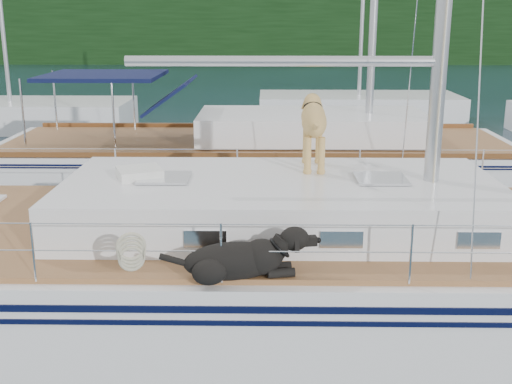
{
  "coord_description": "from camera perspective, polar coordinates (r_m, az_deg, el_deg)",
  "views": [
    {
      "loc": [
        0.62,
        -7.47,
        3.71
      ],
      "look_at": [
        0.5,
        0.2,
        1.6
      ],
      "focal_mm": 45.0,
      "sensor_mm": 36.0,
      "label": 1
    }
  ],
  "objects": [
    {
      "name": "ground",
      "position": [
        8.36,
        -3.51,
        -10.99
      ],
      "size": [
        120.0,
        120.0,
        0.0
      ],
      "primitive_type": "plane",
      "color": "black",
      "rests_on": "ground"
    },
    {
      "name": "tree_line",
      "position": [
        52.47,
        0.23,
        14.62
      ],
      "size": [
        90.0,
        3.0,
        6.0
      ],
      "primitive_type": "cube",
      "color": "black",
      "rests_on": "ground"
    },
    {
      "name": "shore_bank",
      "position": [
        53.76,
        0.24,
        12.08
      ],
      "size": [
        92.0,
        1.0,
        1.2
      ],
      "primitive_type": "cube",
      "color": "#595147",
      "rests_on": "ground"
    },
    {
      "name": "main_sailboat",
      "position": [
        8.07,
        -2.9,
        -6.7
      ],
      "size": [
        12.0,
        3.89,
        14.01
      ],
      "color": "white",
      "rests_on": "ground"
    },
    {
      "name": "neighbor_sailboat",
      "position": [
        13.91,
        0.44,
        2.58
      ],
      "size": [
        11.0,
        3.5,
        13.3
      ],
      "color": "white",
      "rests_on": "ground"
    },
    {
      "name": "bg_boat_west",
      "position": [
        23.36,
        -20.9,
        6.35
      ],
      "size": [
        8.0,
        3.0,
        11.65
      ],
      "color": "white",
      "rests_on": "ground"
    },
    {
      "name": "bg_boat_center",
      "position": [
        23.93,
        9.08,
        7.37
      ],
      "size": [
        7.2,
        3.0,
        11.65
      ],
      "color": "white",
      "rests_on": "ground"
    }
  ]
}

